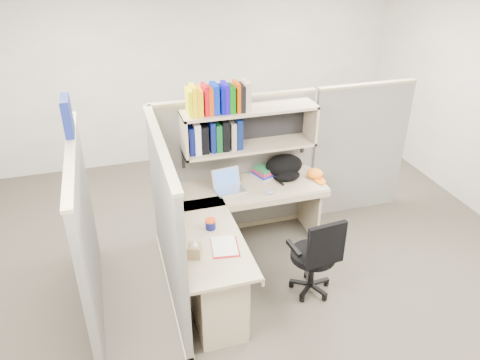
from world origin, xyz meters
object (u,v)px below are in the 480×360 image
object	(u,v)px
backpack	(286,168)
task_chair	(314,267)
snack_canister	(210,224)
laptop	(230,182)
desk	(228,265)

from	to	relation	value
backpack	task_chair	size ratio (longest dim) A/B	0.46
snack_canister	laptop	bearing A→B (deg)	60.24
laptop	snack_canister	world-z (taller)	laptop
backpack	snack_canister	distance (m)	1.25
laptop	task_chair	distance (m)	1.22
backpack	snack_canister	bearing A→B (deg)	-140.41
laptop	desk	bearing A→B (deg)	-113.89
desk	task_chair	bearing A→B (deg)	-8.46
laptop	backpack	xyz separation A→B (m)	(0.67, 0.11, 0.01)
laptop	snack_canister	xyz separation A→B (m)	(-0.35, -0.62, -0.06)
snack_canister	task_chair	world-z (taller)	task_chair
task_chair	backpack	bearing A→B (deg)	84.67
desk	backpack	distance (m)	1.37
laptop	task_chair	xyz separation A→B (m)	(0.57, -0.95, -0.52)
snack_canister	desk	bearing A→B (deg)	-63.10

